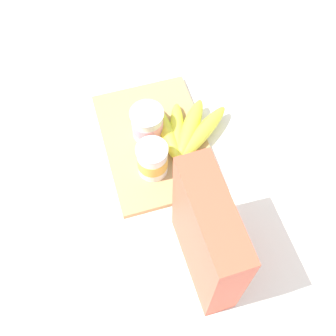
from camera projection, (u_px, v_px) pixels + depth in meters
ground_plane at (155, 143)px, 1.05m from camera, size 2.40×2.40×0.00m
cutting_board at (155, 142)px, 1.05m from camera, size 0.34×0.24×0.02m
cereal_box at (207, 239)px, 0.79m from camera, size 0.21×0.07×0.28m
yogurt_cup_front at (152, 160)px, 0.96m from camera, size 0.07×0.07×0.09m
yogurt_cup_back at (147, 124)px, 1.01m from camera, size 0.08×0.08×0.08m
banana_bunch at (185, 131)px, 1.03m from camera, size 0.18×0.18×0.04m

